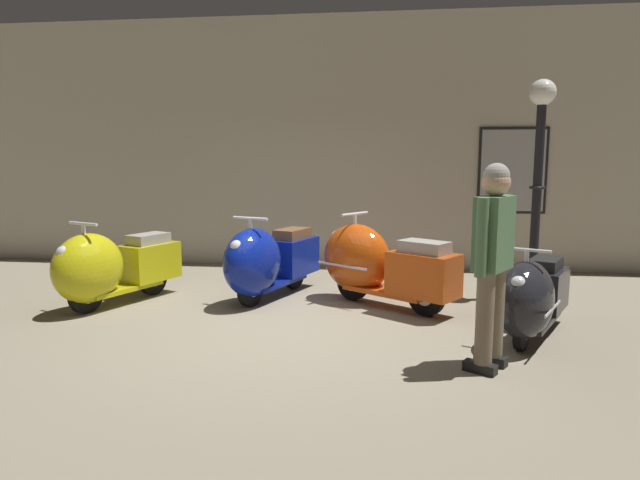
% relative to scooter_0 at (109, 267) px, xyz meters
% --- Properties ---
extents(ground_plane, '(60.00, 60.00, 0.00)m').
position_rel_scooter_0_xyz_m(ground_plane, '(2.19, -0.60, -0.47)').
color(ground_plane, gray).
extents(showroom_back_wall, '(18.00, 0.24, 3.96)m').
position_rel_scooter_0_xyz_m(showroom_back_wall, '(2.20, 2.91, 1.50)').
color(showroom_back_wall, '#BCB29E').
rests_on(showroom_back_wall, ground).
extents(scooter_0, '(1.11, 1.75, 1.04)m').
position_rel_scooter_0_xyz_m(scooter_0, '(0.00, 0.00, 0.00)').
color(scooter_0, black).
rests_on(scooter_0, ground).
extents(scooter_1, '(1.08, 1.81, 1.07)m').
position_rel_scooter_0_xyz_m(scooter_1, '(1.77, 0.54, 0.01)').
color(scooter_1, black).
rests_on(scooter_1, ground).
extents(scooter_2, '(1.76, 1.44, 1.09)m').
position_rel_scooter_0_xyz_m(scooter_2, '(3.12, 0.47, 0.02)').
color(scooter_2, black).
rests_on(scooter_2, ground).
extents(scooter_3, '(1.08, 1.58, 0.94)m').
position_rel_scooter_0_xyz_m(scooter_3, '(4.63, -0.70, -0.04)').
color(scooter_3, black).
rests_on(scooter_3, ground).
extents(lamppost, '(0.31, 0.31, 2.68)m').
position_rel_scooter_0_xyz_m(lamppost, '(5.06, 1.01, 1.10)').
color(lamppost, black).
rests_on(lamppost, ground).
extents(visitor_0, '(0.41, 0.51, 1.71)m').
position_rel_scooter_0_xyz_m(visitor_0, '(4.11, -1.49, 0.51)').
color(visitor_0, black).
rests_on(visitor_0, ground).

